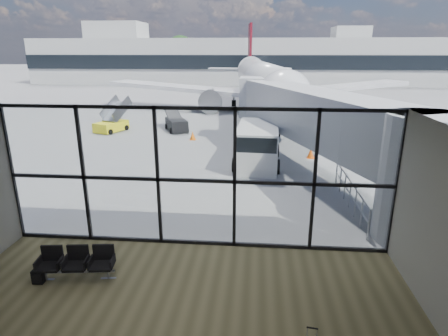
% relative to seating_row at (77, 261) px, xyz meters
% --- Properties ---
extents(ground, '(220.00, 220.00, 0.00)m').
position_rel_seating_row_xyz_m(ground, '(3.01, 42.14, -0.51)').
color(ground, slate).
rests_on(ground, ground).
extents(lounge_shell, '(12.02, 8.01, 4.51)m').
position_rel_seating_row_xyz_m(lounge_shell, '(3.01, -2.66, 2.14)').
color(lounge_shell, brown).
rests_on(lounge_shell, ground).
extents(glass_curtain_wall, '(12.10, 0.12, 4.50)m').
position_rel_seating_row_xyz_m(glass_curtain_wall, '(3.01, 2.14, 1.74)').
color(glass_curtain_wall, white).
rests_on(glass_curtain_wall, ground).
extents(jet_bridge, '(8.00, 16.50, 4.33)m').
position_rel_seating_row_xyz_m(jet_bridge, '(7.91, 9.22, 2.25)').
color(jet_bridge, '#A5A8AB').
rests_on(jet_bridge, ground).
extents(apron_railing, '(0.06, 5.46, 1.11)m').
position_rel_seating_row_xyz_m(apron_railing, '(8.61, 5.64, 0.21)').
color(apron_railing, gray).
rests_on(apron_railing, ground).
extents(far_terminal, '(80.00, 12.20, 11.00)m').
position_rel_seating_row_xyz_m(far_terminal, '(2.42, 64.11, 3.70)').
color(far_terminal, '#A2A39E').
rests_on(far_terminal, ground).
extents(tree_0, '(4.95, 4.95, 7.12)m').
position_rel_seating_row_xyz_m(tree_0, '(-41.99, 74.14, 4.12)').
color(tree_0, '#382619').
rests_on(tree_0, ground).
extents(tree_1, '(5.61, 5.61, 8.07)m').
position_rel_seating_row_xyz_m(tree_1, '(-35.99, 74.14, 4.75)').
color(tree_1, '#382619').
rests_on(tree_1, ground).
extents(tree_2, '(6.27, 6.27, 9.03)m').
position_rel_seating_row_xyz_m(tree_2, '(-29.99, 74.14, 5.37)').
color(tree_2, '#382619').
rests_on(tree_2, ground).
extents(tree_3, '(4.95, 4.95, 7.12)m').
position_rel_seating_row_xyz_m(tree_3, '(-23.99, 74.14, 4.12)').
color(tree_3, '#382619').
rests_on(tree_3, ground).
extents(tree_4, '(5.61, 5.61, 8.07)m').
position_rel_seating_row_xyz_m(tree_4, '(-17.99, 74.14, 4.75)').
color(tree_4, '#382619').
rests_on(tree_4, ground).
extents(tree_5, '(6.27, 6.27, 9.03)m').
position_rel_seating_row_xyz_m(tree_5, '(-11.99, 74.14, 5.37)').
color(tree_5, '#382619').
rests_on(tree_5, ground).
extents(seating_row, '(2.06, 0.81, 0.92)m').
position_rel_seating_row_xyz_m(seating_row, '(0.00, 0.00, 0.00)').
color(seating_row, gray).
rests_on(seating_row, ground).
extents(backpack, '(0.29, 0.27, 0.43)m').
position_rel_seating_row_xyz_m(backpack, '(-0.95, -0.40, -0.30)').
color(backpack, black).
rests_on(backpack, ground).
extents(airliner, '(32.51, 37.75, 9.73)m').
position_rel_seating_row_xyz_m(airliner, '(5.00, 32.76, 2.46)').
color(airliner, silver).
rests_on(airliner, ground).
extents(service_van, '(2.58, 5.04, 2.16)m').
position_rel_seating_row_xyz_m(service_van, '(4.89, 11.21, 0.60)').
color(service_van, silver).
rests_on(service_van, ground).
extents(belt_loader, '(2.52, 3.66, 1.61)m').
position_rel_seating_row_xyz_m(belt_loader, '(-1.48, 19.80, 0.03)').
color(belt_loader, black).
rests_on(belt_loader, ground).
extents(mobile_stairs, '(2.37, 3.28, 2.10)m').
position_rel_seating_row_xyz_m(mobile_stairs, '(-6.42, 19.14, -0.00)').
color(mobile_stairs, yellow).
rests_on(mobile_stairs, ground).
extents(traffic_cone_a, '(0.46, 0.46, 0.65)m').
position_rel_seating_row_xyz_m(traffic_cone_a, '(4.51, 15.48, -0.20)').
color(traffic_cone_a, '#F7560D').
rests_on(traffic_cone_a, ground).
extents(traffic_cone_b, '(0.43, 0.43, 0.61)m').
position_rel_seating_row_xyz_m(traffic_cone_b, '(0.33, 16.81, -0.22)').
color(traffic_cone_b, orange).
rests_on(traffic_cone_b, ground).
extents(traffic_cone_c, '(0.43, 0.43, 0.62)m').
position_rel_seating_row_xyz_m(traffic_cone_c, '(8.01, 12.82, -0.21)').
color(traffic_cone_c, '#EE550C').
rests_on(traffic_cone_c, ground).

